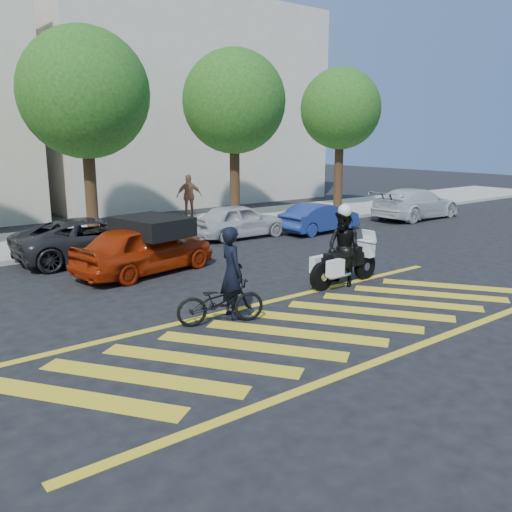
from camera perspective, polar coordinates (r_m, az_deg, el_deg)
ground at (r=11.19m, az=6.46°, el=-7.39°), size 90.00×90.00×0.00m
sidewalk at (r=21.18m, az=-16.69°, el=1.91°), size 60.00×5.00×0.15m
crosswalk at (r=11.16m, az=6.32°, el=-7.42°), size 12.33×4.00×0.01m
building_right at (r=32.92m, az=-8.06°, el=15.43°), size 16.00×8.00×11.00m
tree_center at (r=21.00m, az=-17.31°, el=15.57°), size 4.60×4.60×7.56m
tree_right at (r=24.09m, az=-2.15°, el=15.54°), size 4.40×4.40×7.41m
tree_far_right at (r=28.36m, az=8.97°, el=14.75°), size 4.00×4.00×7.10m
officer_bike at (r=11.41m, az=-2.56°, el=-1.76°), size 0.61×0.80×1.96m
bicycle at (r=11.17m, az=-3.76°, el=-4.77°), size 1.94×1.21×0.96m
police_motorcycle at (r=14.17m, az=9.19°, el=-0.74°), size 2.41×0.78×1.06m
officer_moto at (r=14.08m, az=9.19°, el=0.83°), size 0.78×0.98×1.95m
red_convertible at (r=15.48m, az=-11.64°, el=0.79°), size 4.41×2.48×1.42m
parked_mid_left at (r=17.61m, az=-16.77°, el=1.76°), size 4.76×2.22×1.32m
parked_mid_right at (r=20.50m, az=-1.76°, el=3.72°), size 3.85×1.65×1.30m
parked_right at (r=21.80m, az=6.75°, el=4.02°), size 3.64×1.48×1.18m
parked_far_right at (r=26.32m, az=16.46°, el=5.32°), size 4.91×2.09×1.41m
pedestrian_right at (r=24.83m, az=-7.04°, el=6.29°), size 1.23×0.88×1.94m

